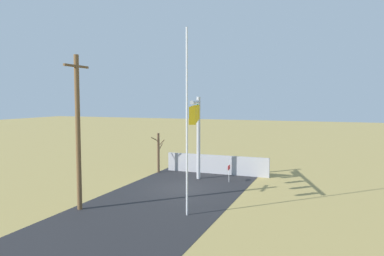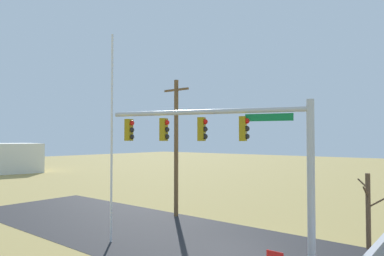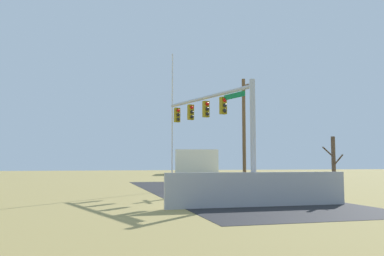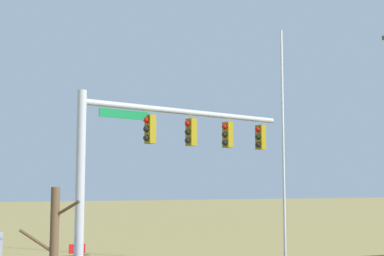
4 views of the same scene
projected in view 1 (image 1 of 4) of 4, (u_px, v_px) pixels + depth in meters
ground_plane at (184, 188)px, 24.57m from camera, size 160.00×160.00×0.00m
road_surface at (157, 204)px, 20.85m from camera, size 28.00×8.00×0.01m
sidewalk_corner at (203, 176)px, 28.35m from camera, size 6.00×6.00×0.01m
retaining_fence at (217, 165)px, 29.19m from camera, size 0.20×8.37×1.49m
signal_mast at (197, 121)px, 24.22m from camera, size 8.04×2.73×6.13m
flagpole at (187, 123)px, 18.47m from camera, size 0.10×0.10×9.51m
utility_pole at (78, 130)px, 19.48m from camera, size 1.90×0.26×8.29m
bare_tree at (158, 152)px, 29.65m from camera, size 1.27×1.02×3.21m
open_sign at (229, 170)px, 26.24m from camera, size 0.56×0.04×1.22m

